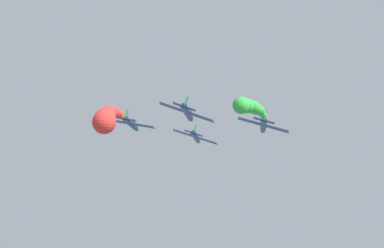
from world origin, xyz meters
TOP-DOWN VIEW (x-y plane):
  - airplane_lead at (-0.50, 11.48)m, footprint 9.17×10.35m
  - airplane_left_inner at (-11.74, 0.78)m, footprint 9.46×10.35m
  - smoke_trail_left_inner at (-9.62, -24.09)m, footprint 5.41×25.49m
  - airplane_right_inner at (13.14, -0.54)m, footprint 9.26×10.35m
  - smoke_trail_right_inner at (10.81, -20.44)m, footprint 5.13×17.96m
  - airplane_left_outer at (0.46, -11.40)m, footprint 9.09×10.35m

SIDE VIEW (x-z plane):
  - smoke_trail_left_inner at x=-9.62m, z-range 124.16..131.89m
  - smoke_trail_right_inner at x=10.81m, z-range 128.12..131.28m
  - airplane_lead at x=-0.50m, z-range 128.90..132.40m
  - airplane_right_inner at x=13.14m, z-range 128.98..132.34m
  - airplane_left_outer at x=0.46m, z-range 129.26..132.91m
  - airplane_left_inner at x=-11.74m, z-range 130.24..133.14m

